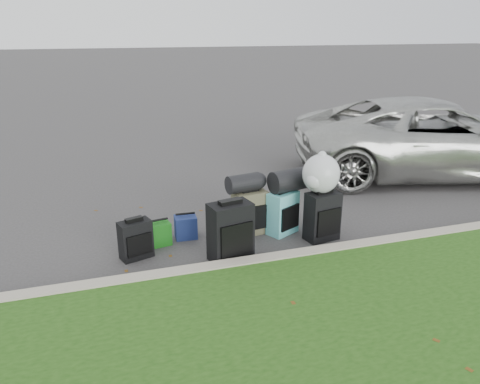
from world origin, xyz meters
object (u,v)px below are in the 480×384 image
object	(u,v)px
suv	(434,137)
suitcase_small_black	(136,240)
suitcase_olive	(250,212)
tote_green	(159,234)
suitcase_teal	(283,213)
suitcase_large_black_left	(230,232)
suitcase_large_black_right	(322,216)
tote_navy	(186,227)

from	to	relation	value
suv	suitcase_small_black	distance (m)	6.11
suitcase_olive	tote_green	size ratio (longest dim) A/B	1.99
suitcase_teal	suitcase_large_black_left	bearing A→B (deg)	-176.15
suitcase_small_black	suitcase_large_black_right	world-z (taller)	suitcase_large_black_right
suitcase_large_black_left	tote_navy	world-z (taller)	suitcase_large_black_left
suitcase_teal	tote_green	xyz separation A→B (m)	(-1.68, 0.15, -0.14)
suitcase_olive	suitcase_large_black_right	size ratio (longest dim) A/B	0.93
suitcase_large_black_left	suitcase_large_black_right	distance (m)	1.35
suitcase_large_black_right	suv	bearing A→B (deg)	21.04
tote_green	tote_navy	world-z (taller)	tote_navy
suv	tote_navy	xyz separation A→B (m)	(-5.11, -1.43, -0.57)
suitcase_small_black	suitcase_teal	world-z (taller)	suitcase_teal
suv	suitcase_teal	size ratio (longest dim) A/B	8.76
tote_green	tote_navy	xyz separation A→B (m)	(0.37, 0.10, 0.00)
suv	tote_navy	world-z (taller)	suv
suitcase_olive	suitcase_teal	size ratio (longest dim) A/B	1.02
suitcase_small_black	suitcase_olive	size ratio (longest dim) A/B	0.79
suitcase_large_black_left	suitcase_small_black	bearing A→B (deg)	148.64
suitcase_large_black_left	tote_navy	xyz separation A→B (m)	(-0.40, 0.79, -0.21)
suitcase_small_black	tote_navy	world-z (taller)	suitcase_small_black
suitcase_teal	tote_green	distance (m)	1.69
suv	tote_green	distance (m)	5.72
suv	suitcase_large_black_left	world-z (taller)	suv
suitcase_large_black_left	tote_navy	size ratio (longest dim) A/B	2.38
suitcase_olive	suitcase_large_black_right	distance (m)	0.99
suitcase_small_black	suitcase_olive	distance (m)	1.60
suv	suitcase_large_black_right	size ratio (longest dim) A/B	7.94
suitcase_large_black_right	tote_navy	size ratio (longest dim) A/B	2.13
suitcase_small_black	suitcase_olive	world-z (taller)	suitcase_olive
suitcase_teal	suitcase_large_black_right	xyz separation A→B (m)	(0.43, -0.34, 0.03)
suitcase_large_black_left	suitcase_teal	world-z (taller)	suitcase_large_black_left
tote_green	tote_navy	distance (m)	0.38
suitcase_teal	suitcase_large_black_right	bearing A→B (deg)	-65.42
suv	tote_green	size ratio (longest dim) A/B	16.99
suitcase_teal	tote_navy	bearing A→B (deg)	142.42
tote_navy	suitcase_large_black_left	bearing A→B (deg)	-60.35
suitcase_large_black_left	suitcase_olive	world-z (taller)	suitcase_large_black_left
suv	suitcase_olive	size ratio (longest dim) A/B	8.55
suitcase_large_black_right	tote_navy	xyz separation A→B (m)	(-1.74, 0.60, -0.17)
suitcase_small_black	suitcase_large_black_right	size ratio (longest dim) A/B	0.74
suitcase_small_black	tote_green	size ratio (longest dim) A/B	1.58
suitcase_large_black_left	suitcase_olive	bearing A→B (deg)	43.66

